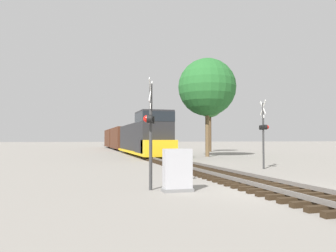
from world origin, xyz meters
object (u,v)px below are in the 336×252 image
Objects in this scene: freight_train at (126,138)px; tree_mid_background at (210,104)px; tree_far_right at (207,87)px; crossing_signal_near at (150,125)px; crossing_signal_far at (264,129)px; relay_cabinet at (177,170)px.

freight_train is 13.63m from tree_mid_background.
crossing_signal_near is at bearing -117.32° from tree_far_right.
tree_far_right is (10.62, 20.56, 4.97)m from crossing_signal_near.
tree_mid_background is (15.97, 32.78, 4.57)m from crossing_signal_near.
tree_far_right is (2.00, 14.25, 4.90)m from crossing_signal_far.
crossing_signal_near is 23.67m from tree_far_right.
tree_mid_background is (5.34, 12.21, -0.40)m from tree_far_right.
tree_far_right is (6.27, -17.29, 5.41)m from freight_train.
freight_train is 38.67m from relay_cabinet.
crossing_signal_far reaches higher than crossing_signal_near.
crossing_signal_far is 10.55m from relay_cabinet.
freight_train is 30.58× the size of relay_cabinet.
freight_train reaches higher than crossing_signal_far.
freight_train is at bearing 156.38° from tree_mid_background.
tree_far_right reaches higher than crossing_signal_far.
freight_train is 31.84m from crossing_signal_far.
tree_far_right reaches higher than freight_train.
tree_mid_background is at bearing -5.12° from crossing_signal_far.
relay_cabinet is 0.15× the size of tree_far_right.
crossing_signal_near is at bearing -96.55° from freight_train.
tree_far_right is 13.34m from tree_mid_background.
crossing_signal_near is 10.69m from crossing_signal_far.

